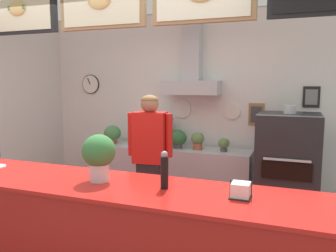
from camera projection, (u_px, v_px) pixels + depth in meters
back_wall_assembly at (184, 103)px, 5.03m from camera, size 4.57×2.49×2.83m
service_counter at (91, 240)px, 2.87m from camera, size 3.89×0.75×1.02m
back_prep_counter at (166, 177)px, 5.02m from camera, size 2.44×0.52×0.88m
pizza_oven at (287, 173)px, 4.14m from camera, size 0.71×0.73×1.55m
shop_worker at (150, 162)px, 3.89m from camera, size 0.52×0.26×1.68m
espresso_machine at (154, 132)px, 4.97m from camera, size 0.44×0.54×0.42m
potted_rosemary at (224, 144)px, 4.63m from camera, size 0.15×0.15×0.18m
potted_oregano at (112, 134)px, 5.23m from camera, size 0.26×0.26×0.27m
potted_basil at (178, 138)px, 4.85m from camera, size 0.25×0.25×0.26m
potted_thyme at (198, 140)px, 4.76m from camera, size 0.18×0.18×0.24m
pepper_grinder at (164, 170)px, 2.60m from camera, size 0.06×0.06×0.29m
basil_vase at (99, 156)px, 2.79m from camera, size 0.27×0.27×0.39m
napkin_holder at (241, 191)px, 2.40m from camera, size 0.16×0.15×0.12m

